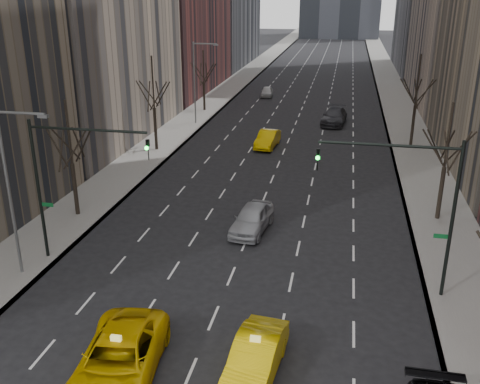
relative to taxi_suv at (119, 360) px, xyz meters
The scene contains 17 objects.
sidewalk_left 67.52m from the taxi_suv, 98.19° to the left, with size 4.50×320.00×0.15m, color slate.
sidewalk_right 68.46m from the taxi_suv, 77.44° to the left, with size 4.50×320.00×0.15m, color slate.
tree_lw_b 17.76m from the taxi_suv, 122.29° to the left, with size 3.36×3.50×7.82m.
tree_lw_c 32.36m from the taxi_suv, 106.90° to the left, with size 3.36×3.50×8.74m.
tree_lw_d 49.78m from the taxi_suv, 100.86° to the left, with size 3.36×3.50×7.36m.
tree_rw_b 24.01m from the taxi_suv, 52.13° to the left, with size 3.36×3.50×7.82m.
tree_rw_c 39.75m from the taxi_suv, 68.33° to the left, with size 3.36×3.50×8.74m.
traffic_mast_left 11.86m from the taxi_suv, 126.28° to the left, with size 6.69×0.39×8.00m.
traffic_mast_right 15.38m from the taxi_suv, 36.91° to the left, with size 6.69×0.39×8.00m.
streetlight_near 11.66m from the taxi_suv, 140.26° to the left, with size 2.83×0.22×9.00m.
streetlight_far 42.88m from the taxi_suv, 101.10° to the left, with size 2.83×0.22×9.00m.
taxi_suv is the anchor object (origin of this frame).
taxi_sedan 5.38m from the taxi_suv, 13.59° to the left, with size 1.73×4.97×1.64m, color #D8B304.
silver_sedan_ahead 15.01m from the taxi_suv, 79.55° to the left, with size 1.99×4.95×1.69m, color #94969C.
far_taxi 34.13m from the taxi_suv, 88.54° to the left, with size 1.69×4.85×1.60m, color #EABA04.
far_suv_grey 45.58m from the taxi_suv, 81.23° to the left, with size 2.50×6.14×1.78m, color #2B2A2F.
far_car_white 60.07m from the taxi_suv, 92.90° to the left, with size 1.64×4.07×1.39m, color beige.
Camera 1 is at (5.38, -12.78, 14.56)m, focal length 40.00 mm.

